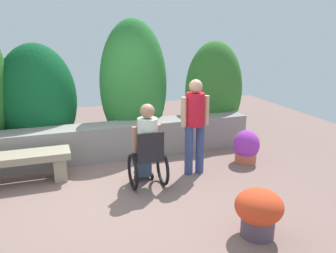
{
  "coord_description": "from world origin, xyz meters",
  "views": [
    {
      "loc": [
        -0.89,
        -4.88,
        2.43
      ],
      "look_at": [
        0.93,
        0.33,
        0.85
      ],
      "focal_mm": 37.77,
      "sensor_mm": 36.0,
      "label": 1
    }
  ],
  "objects_px": {
    "person_in_wheelchair": "(147,148)",
    "flower_pot_terracotta_by_wall": "(259,211)",
    "person_standing_companion": "(195,121)",
    "stone_bench": "(16,164)",
    "flower_pot_purple_near": "(246,147)"
  },
  "relations": [
    {
      "from": "person_in_wheelchair",
      "to": "flower_pot_terracotta_by_wall",
      "type": "relative_size",
      "value": 2.24
    },
    {
      "from": "person_in_wheelchair",
      "to": "person_standing_companion",
      "type": "height_order",
      "value": "person_standing_companion"
    },
    {
      "from": "stone_bench",
      "to": "person_in_wheelchair",
      "type": "relative_size",
      "value": 1.26
    },
    {
      "from": "person_in_wheelchair",
      "to": "person_standing_companion",
      "type": "distance_m",
      "value": 0.96
    },
    {
      "from": "person_standing_companion",
      "to": "flower_pot_terracotta_by_wall",
      "type": "relative_size",
      "value": 2.71
    },
    {
      "from": "person_standing_companion",
      "to": "flower_pot_terracotta_by_wall",
      "type": "bearing_deg",
      "value": -98.09
    },
    {
      "from": "stone_bench",
      "to": "flower_pot_terracotta_by_wall",
      "type": "xyz_separation_m",
      "value": [
        2.81,
        -2.49,
        -0.01
      ]
    },
    {
      "from": "stone_bench",
      "to": "person_in_wheelchair",
      "type": "xyz_separation_m",
      "value": [
        1.94,
        -0.74,
        0.28
      ]
    },
    {
      "from": "person_in_wheelchair",
      "to": "flower_pot_terracotta_by_wall",
      "type": "height_order",
      "value": "person_in_wheelchair"
    },
    {
      "from": "stone_bench",
      "to": "flower_pot_purple_near",
      "type": "height_order",
      "value": "flower_pot_purple_near"
    },
    {
      "from": "person_standing_companion",
      "to": "flower_pot_purple_near",
      "type": "distance_m",
      "value": 1.28
    },
    {
      "from": "person_in_wheelchair",
      "to": "flower_pot_purple_near",
      "type": "bearing_deg",
      "value": 7.88
    },
    {
      "from": "stone_bench",
      "to": "flower_pot_purple_near",
      "type": "bearing_deg",
      "value": 1.71
    },
    {
      "from": "stone_bench",
      "to": "person_in_wheelchair",
      "type": "bearing_deg",
      "value": -13.7
    },
    {
      "from": "person_in_wheelchair",
      "to": "flower_pot_terracotta_by_wall",
      "type": "distance_m",
      "value": 1.98
    }
  ]
}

